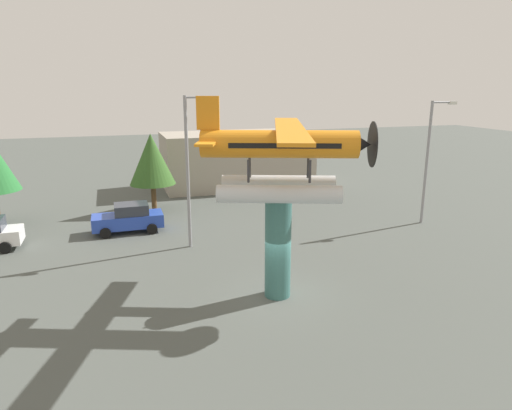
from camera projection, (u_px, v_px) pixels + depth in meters
ground_plane at (277, 295)px, 19.58m from camera, size 140.00×140.00×0.00m
display_pedestal at (278, 247)px, 19.03m from camera, size 1.10×1.10×4.36m
floatplane_monument at (282, 156)px, 18.05m from camera, size 7.20×10.16×4.00m
car_mid_blue at (129, 218)px, 27.88m from camera, size 4.20×2.02×1.76m
streetlight_primary at (191, 162)px, 24.36m from camera, size 1.84×0.28×8.26m
streetlight_secondary at (430, 154)px, 28.87m from camera, size 1.84×0.28×7.85m
storefront_building at (237, 160)px, 40.51m from camera, size 12.89×5.98×4.74m
tree_east at (152, 159)px, 32.01m from camera, size 3.23×3.23×5.53m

